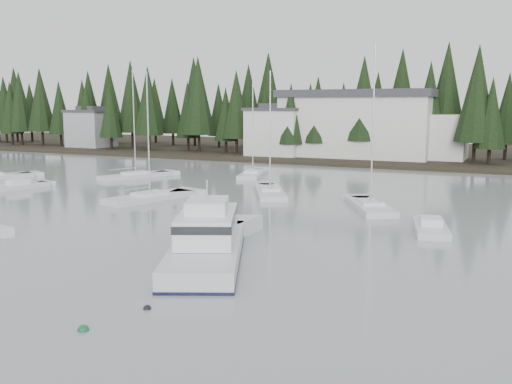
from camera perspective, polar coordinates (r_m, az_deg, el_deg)
far_shore_land at (r=109.27m, az=14.57°, el=3.71°), size 240.00×54.00×1.00m
conifer_treeline at (r=98.53m, az=13.35°, el=3.24°), size 200.00×22.00×20.00m
house_west at (r=97.02m, az=2.05°, el=6.14°), size 9.54×7.42×8.75m
house_far_west at (r=121.52m, az=-16.16°, el=6.21°), size 8.48×7.42×8.25m
harbor_inn at (r=95.28m, az=11.25°, el=6.61°), size 29.50×11.50×10.90m
cabin_cruiser_center at (r=33.62m, az=-4.92°, el=-5.38°), size 8.77×13.06×5.40m
sailboat_0 at (r=57.79m, az=1.40°, el=-0.17°), size 6.92×9.65×12.86m
sailboat_1 at (r=50.54m, az=11.37°, el=-1.59°), size 6.41×8.91×14.71m
sailboat_4 at (r=55.36m, az=-10.54°, el=-0.71°), size 5.33×9.68×12.60m
sailboat_5 at (r=72.52m, az=-11.93°, el=1.47°), size 5.75×9.64×13.90m
sailboat_8 at (r=72.64m, az=-0.32°, el=1.66°), size 4.70×9.02×12.44m
runabout_0 at (r=66.80m, az=-22.67°, el=0.42°), size 3.56×6.78×1.42m
runabout_1 at (r=42.82m, az=17.06°, el=-3.60°), size 3.56×6.49×1.42m
mooring_buoy_green at (r=24.56m, az=-16.89°, el=-13.11°), size 0.47×0.47×0.47m
mooring_buoy_dark at (r=26.29m, az=-10.83°, el=-11.41°), size 0.37×0.37×0.37m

